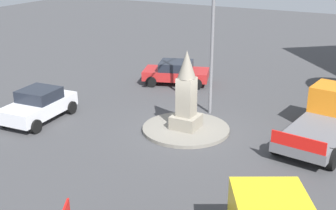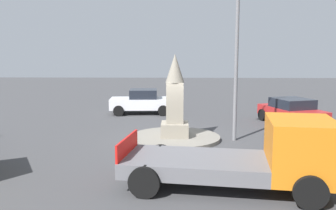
# 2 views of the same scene
# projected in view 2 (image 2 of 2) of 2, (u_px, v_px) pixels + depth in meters

# --- Properties ---
(ground_plane) EXTENTS (80.00, 80.00, 0.00)m
(ground_plane) POSITION_uv_depth(u_px,v_px,m) (175.00, 139.00, 15.78)
(ground_plane) COLOR #424244
(traffic_island) EXTENTS (3.95, 3.95, 0.15)m
(traffic_island) POSITION_uv_depth(u_px,v_px,m) (175.00, 138.00, 15.77)
(traffic_island) COLOR gray
(traffic_island) RESTS_ON ground
(monument) EXTENTS (1.17, 1.17, 3.56)m
(monument) POSITION_uv_depth(u_px,v_px,m) (175.00, 101.00, 15.54)
(monument) COLOR gray
(monument) RESTS_ON traffic_island
(streetlamp) EXTENTS (3.69, 0.28, 7.14)m
(streetlamp) POSITION_uv_depth(u_px,v_px,m) (237.00, 38.00, 15.00)
(streetlamp) COLOR slate
(streetlamp) RESTS_ON ground
(car_red_parked_right) EXTENTS (3.00, 4.23, 1.37)m
(car_red_parked_right) POSITION_uv_depth(u_px,v_px,m) (292.00, 111.00, 19.12)
(car_red_parked_right) COLOR #B22323
(car_red_parked_right) RESTS_ON ground
(car_white_approaching) EXTENTS (3.92, 2.22, 1.52)m
(car_white_approaching) POSITION_uv_depth(u_px,v_px,m) (142.00, 101.00, 22.43)
(car_white_approaching) COLOR silver
(car_white_approaching) RESTS_ON ground
(truck_orange_waiting) EXTENTS (5.95, 3.14, 2.00)m
(truck_orange_waiting) POSITION_uv_depth(u_px,v_px,m) (255.00, 156.00, 9.90)
(truck_orange_waiting) COLOR orange
(truck_orange_waiting) RESTS_ON ground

